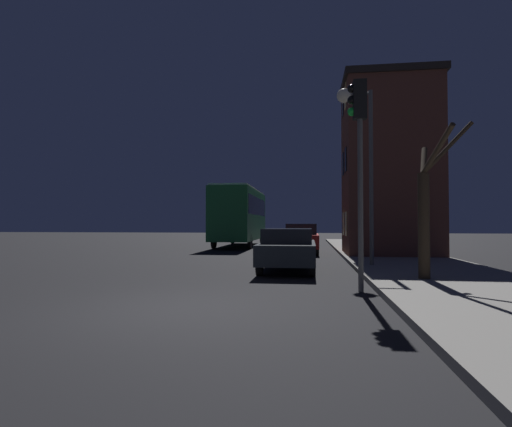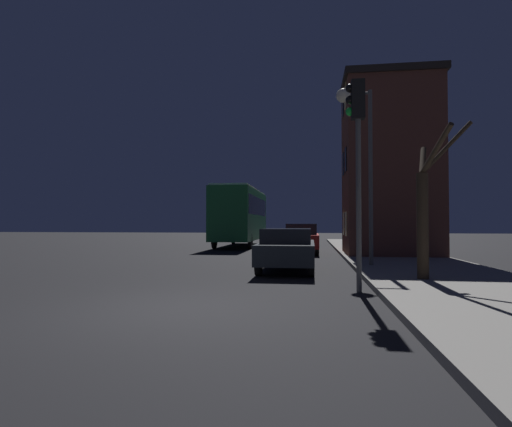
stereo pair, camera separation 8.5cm
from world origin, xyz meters
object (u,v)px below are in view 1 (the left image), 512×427
object	(u,v)px
bare_tree	(426,209)
bus	(240,213)
traffic_light	(359,141)
car_mid_lane	(302,238)
car_near_lane	(288,248)
streetlamp	(357,134)

from	to	relation	value
bare_tree	bus	size ratio (longest dim) A/B	0.43
traffic_light	bare_tree	xyz separation A→B (m)	(1.83, 1.33, -1.53)
traffic_light	car_mid_lane	xyz separation A→B (m)	(-1.54, 11.98, -2.64)
traffic_light	bus	xyz separation A→B (m)	(-5.84, 17.71, -1.14)
car_near_lane	bare_tree	bearing A→B (deg)	-34.65
traffic_light	bare_tree	distance (m)	2.73
streetlamp	car_near_lane	size ratio (longest dim) A/B	1.40
bare_tree	streetlamp	bearing A→B (deg)	111.27
bare_tree	bus	xyz separation A→B (m)	(-7.67, 16.38, 0.39)
streetlamp	bare_tree	xyz separation A→B (m)	(1.31, -3.37, -2.71)
bare_tree	bus	bearing A→B (deg)	115.09
streetlamp	car_mid_lane	distance (m)	8.47
bus	car_near_lane	size ratio (longest dim) A/B	2.13
bare_tree	bus	world-z (taller)	bare_tree
car_near_lane	car_mid_lane	bearing A→B (deg)	88.01
bus	car_mid_lane	size ratio (longest dim) A/B	1.93
streetlamp	bus	bearing A→B (deg)	116.05
traffic_light	bus	size ratio (longest dim) A/B	0.52
bare_tree	car_mid_lane	distance (m)	11.23
bus	car_mid_lane	xyz separation A→B (m)	(4.30, -5.73, -1.49)
bare_tree	car_near_lane	bearing A→B (deg)	145.35
streetlamp	bus	size ratio (longest dim) A/B	0.66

